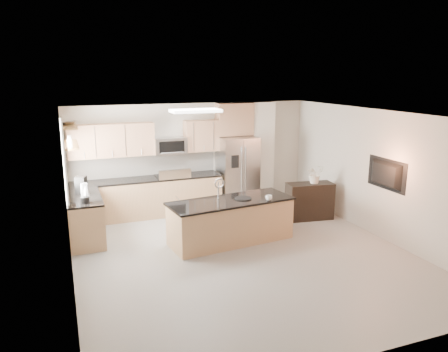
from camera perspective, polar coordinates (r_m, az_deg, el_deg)
name	(u,v)px	position (r m, az deg, el deg)	size (l,w,h in m)	color
floor	(243,255)	(8.26, 2.56, -10.30)	(6.50, 6.50, 0.00)	gray
ceiling	(245,115)	(7.60, 2.77, 7.97)	(6.00, 6.50, 0.02)	white
wall_back	(192,156)	(10.82, -4.19, 2.58)	(6.00, 0.02, 2.60)	beige
wall_front	(360,257)	(5.17, 17.33, -10.12)	(6.00, 0.02, 2.60)	beige
wall_left	(67,205)	(7.22, -19.80, -3.62)	(0.02, 6.50, 2.60)	beige
wall_right	(380,174)	(9.40, 19.69, 0.20)	(0.02, 6.50, 2.60)	beige
back_counter	(147,197)	(10.42, -10.08, -2.68)	(3.55, 0.66, 1.44)	tan
left_counter	(85,218)	(9.24, -17.67, -5.27)	(0.66, 1.50, 0.92)	tan
range	(173,194)	(10.54, -6.73, -2.39)	(0.76, 0.64, 1.14)	black
upper_cabinets	(140,139)	(10.28, -10.97, 4.77)	(3.50, 0.33, 0.75)	tan
microwave	(170,146)	(10.41, -7.07, 3.93)	(0.76, 0.40, 0.40)	#AFAFB1
refrigerator	(237,172)	(10.90, 1.76, 0.49)	(0.92, 0.78, 1.78)	#AFAFB1
partition_column	(261,153)	(11.32, 4.89, 3.05)	(0.60, 0.30, 2.60)	white
window	(64,161)	(8.94, -20.13, 1.82)	(0.04, 1.15, 1.65)	white
shelf_lower	(70,145)	(8.99, -19.49, 3.87)	(0.30, 1.20, 0.04)	brown
shelf_upper	(68,126)	(8.95, -19.67, 6.21)	(0.30, 1.20, 0.04)	brown
ceiling_fixture	(196,111)	(8.96, -3.74, 8.50)	(1.00, 0.50, 0.06)	white
island	(231,221)	(8.74, 0.90, -5.86)	(2.58, 1.18, 1.29)	tan
credenza	(310,201)	(10.28, 11.11, -3.23)	(1.06, 0.44, 0.85)	black
cup	(269,198)	(8.63, 5.88, -2.84)	(0.13, 0.13, 0.10)	white
platter	(243,198)	(8.70, 2.51, -2.95)	(0.34, 0.34, 0.02)	black
blender	(84,194)	(8.60, -17.76, -2.30)	(0.16, 0.16, 0.38)	black
kettle	(86,190)	(9.13, -17.62, -1.81)	(0.19, 0.19, 0.23)	#AFAFB1
coffee_maker	(81,186)	(9.27, -18.15, -1.19)	(0.26, 0.28, 0.36)	black
bowl	(68,122)	(8.95, -19.70, 6.62)	(0.37, 0.37, 0.09)	#AFAFB1
flower_vase	(315,169)	(10.14, 11.81, 0.84)	(0.58, 0.50, 0.64)	silver
television	(383,174)	(9.19, 20.08, 0.20)	(1.08, 0.14, 0.62)	black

